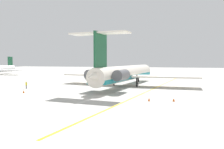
{
  "coord_description": "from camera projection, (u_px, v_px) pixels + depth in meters",
  "views": [
    {
      "loc": [
        -65.16,
        -7.06,
        6.6
      ],
      "look_at": [
        -5.48,
        9.9,
        2.86
      ],
      "focal_mm": 37.36,
      "sensor_mm": 36.0,
      "label": 1
    }
  ],
  "objects": [
    {
      "name": "main_jetliner",
      "position": [
        125.0,
        73.0,
        59.95
      ],
      "size": [
        41.88,
        37.04,
        12.2
      ],
      "rotation": [
        0.0,
        0.0,
        -0.12
      ],
      "color": "silver",
      "rests_on": "ground"
    },
    {
      "name": "taxiway_centreline",
      "position": [
        158.0,
        87.0,
        59.0
      ],
      "size": [
        86.62,
        12.89,
        0.01
      ],
      "primitive_type": "cube",
      "rotation": [
        0.0,
        0.0,
        -0.14
      ],
      "color": "gold",
      "rests_on": "ground"
    },
    {
      "name": "safety_cone_wingtip",
      "position": [
        149.0,
        99.0,
        37.77
      ],
      "size": [
        0.4,
        0.4,
        0.55
      ],
      "primitive_type": "cone",
      "color": "#EA590F",
      "rests_on": "ground"
    },
    {
      "name": "ground_crew_near_nose",
      "position": [
        98.0,
        75.0,
        85.57
      ],
      "size": [
        0.31,
        0.35,
        1.73
      ],
      "rotation": [
        0.0,
        0.0,
        3.84
      ],
      "color": "black",
      "rests_on": "ground"
    },
    {
      "name": "safety_cone_tail",
      "position": [
        174.0,
        100.0,
        37.57
      ],
      "size": [
        0.4,
        0.4,
        0.55
      ],
      "primitive_type": "cone",
      "color": "#EA590F",
      "rests_on": "ground"
    },
    {
      "name": "ground",
      "position": [
        151.0,
        84.0,
        64.89
      ],
      "size": [
        317.18,
        317.18,
        0.0
      ],
      "primitive_type": "plane",
      "color": "#B7B5AD"
    },
    {
      "name": "ground_crew_near_tail",
      "position": [
        26.0,
        84.0,
        54.4
      ],
      "size": [
        0.28,
        0.45,
        1.76
      ],
      "rotation": [
        0.0,
        0.0,
        0.02
      ],
      "color": "black",
      "rests_on": "ground"
    },
    {
      "name": "safety_cone_nose",
      "position": [
        24.0,
        92.0,
        47.35
      ],
      "size": [
        0.4,
        0.4,
        0.55
      ],
      "primitive_type": "cone",
      "color": "#EA590F",
      "rests_on": "ground"
    }
  ]
}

